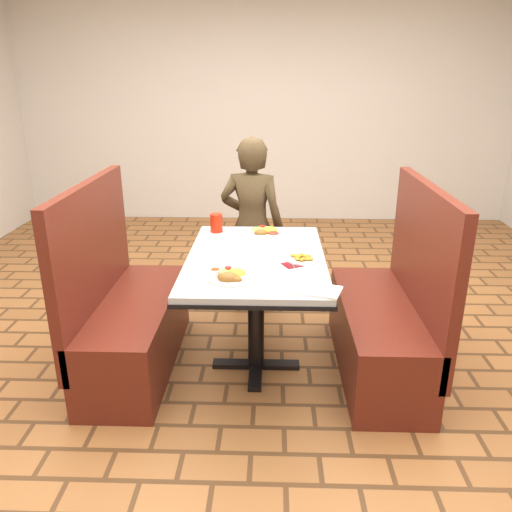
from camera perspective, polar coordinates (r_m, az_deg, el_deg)
name	(u,v)px	position (r m, az deg, el deg)	size (l,w,h in m)	color
room	(256,41)	(2.75, 0.00, 23.39)	(7.00, 7.04, 2.82)	#A26535
dining_table	(256,271)	(2.96, 0.00, -1.75)	(0.81, 1.21, 0.75)	#B4B7B9
booth_bench_left	(127,318)	(3.22, -14.48, -6.90)	(0.47, 1.20, 1.17)	maroon
booth_bench_right	(387,322)	(3.17, 14.70, -7.32)	(0.47, 1.20, 1.17)	maroon
diner_person	(252,226)	(3.80, -0.47, 3.50)	(0.49, 0.32, 1.34)	brown
near_dinner_plate	(230,274)	(2.60, -3.01, -2.02)	(0.25, 0.25, 0.08)	white
far_dinner_plate	(265,230)	(3.33, 1.07, 2.95)	(0.26, 0.26, 0.07)	white
plantain_plate	(302,258)	(2.86, 5.32, -0.29)	(0.19, 0.19, 0.03)	white
maroon_napkin	(292,265)	(2.79, 4.13, -1.01)	(0.10, 0.10, 0.00)	#5E0E14
spoon_utensil	(293,264)	(2.79, 4.21, -0.94)	(0.01, 0.13, 0.00)	#BCBCC0
red_tumbler	(216,223)	(3.37, -4.55, 3.80)	(0.08, 0.08, 0.12)	red
paper_napkin	(319,290)	(2.47, 7.25, -3.92)	(0.20, 0.15, 0.01)	white
knife_utensil	(236,277)	(2.60, -2.33, -2.40)	(0.01, 0.18, 0.00)	silver
fork_utensil	(230,277)	(2.59, -2.99, -2.47)	(0.01, 0.15, 0.00)	silver
lettuce_shreds	(263,252)	(2.98, 0.81, 0.40)	(0.28, 0.32, 0.00)	#7DB749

